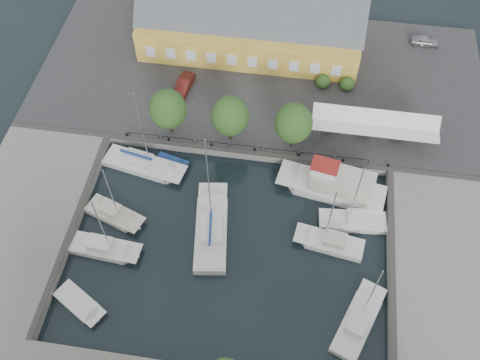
% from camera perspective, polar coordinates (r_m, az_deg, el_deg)
% --- Properties ---
extents(ground, '(140.00, 140.00, 0.00)m').
position_cam_1_polar(ground, '(55.98, -0.92, -5.85)').
color(ground, black).
rests_on(ground, ground).
extents(north_quay, '(56.00, 26.00, 1.00)m').
position_cam_1_polar(north_quay, '(69.71, 2.11, 10.87)').
color(north_quay, '#2D2D30').
rests_on(north_quay, ground).
extents(west_quay, '(12.00, 24.00, 1.00)m').
position_cam_1_polar(west_quay, '(60.69, -22.27, -4.13)').
color(west_quay, slate).
rests_on(west_quay, ground).
extents(east_quay, '(12.00, 24.00, 1.00)m').
position_cam_1_polar(east_quay, '(56.98, 21.49, -9.80)').
color(east_quay, slate).
rests_on(east_quay, ground).
extents(quay_edge_fittings, '(56.00, 24.72, 0.40)m').
position_cam_1_polar(quay_edge_fittings, '(57.54, -0.16, -1.26)').
color(quay_edge_fittings, '#383533').
rests_on(quay_edge_fittings, north_quay).
extents(warehouse, '(28.56, 14.00, 9.55)m').
position_cam_1_polar(warehouse, '(71.36, 0.63, 16.32)').
color(warehouse, '#BC8F2D').
rests_on(warehouse, north_quay).
extents(tent_canopy, '(14.00, 4.00, 2.83)m').
position_cam_1_polar(tent_canopy, '(61.97, 14.19, 5.95)').
color(tent_canopy, white).
rests_on(tent_canopy, north_quay).
extents(quay_trees, '(18.20, 4.20, 6.30)m').
position_cam_1_polar(quay_trees, '(59.15, -1.06, 6.83)').
color(quay_trees, black).
rests_on(quay_trees, north_quay).
extents(car_silver, '(3.69, 1.60, 1.24)m').
position_cam_1_polar(car_silver, '(77.18, 19.13, 13.84)').
color(car_silver, '#999AA0').
rests_on(car_silver, north_quay).
extents(car_red, '(2.22, 4.66, 1.47)m').
position_cam_1_polar(car_red, '(67.24, -6.02, 10.00)').
color(car_red, '#511612').
rests_on(car_red, north_quay).
extents(center_sailboat, '(4.59, 10.96, 14.38)m').
position_cam_1_polar(center_sailboat, '(55.90, -3.07, -5.36)').
color(center_sailboat, silver).
rests_on(center_sailboat, ground).
extents(trawler, '(12.32, 5.56, 5.00)m').
position_cam_1_polar(trawler, '(58.92, 10.19, -0.67)').
color(trawler, silver).
rests_on(trawler, ground).
extents(east_boat_a, '(7.34, 2.97, 10.31)m').
position_cam_1_polar(east_boat_a, '(57.72, 12.09, -4.39)').
color(east_boat_a, silver).
rests_on(east_boat_a, ground).
extents(east_boat_b, '(7.43, 3.42, 9.99)m').
position_cam_1_polar(east_boat_b, '(55.96, 9.65, -6.68)').
color(east_boat_b, silver).
rests_on(east_boat_b, ground).
extents(east_boat_c, '(5.29, 8.35, 10.40)m').
position_cam_1_polar(east_boat_c, '(52.86, 12.42, -14.64)').
color(east_boat_c, silver).
rests_on(east_boat_c, ground).
extents(west_boat_a, '(9.94, 4.56, 12.64)m').
position_cam_1_polar(west_boat_a, '(61.59, -10.33, 1.56)').
color(west_boat_a, silver).
rests_on(west_boat_a, ground).
extents(west_boat_b, '(6.93, 4.37, 9.32)m').
position_cam_1_polar(west_boat_b, '(58.47, -13.29, -3.61)').
color(west_boat_b, '#BDB8AA').
rests_on(west_boat_b, ground).
extents(west_boat_c, '(7.49, 2.88, 10.06)m').
position_cam_1_polar(west_boat_c, '(56.60, -14.26, -7.12)').
color(west_boat_c, silver).
rests_on(west_boat_c, ground).
extents(launch_sw, '(5.77, 4.53, 0.98)m').
position_cam_1_polar(launch_sw, '(54.77, -16.75, -12.53)').
color(launch_sw, silver).
rests_on(launch_sw, ground).
extents(launch_nw, '(4.08, 2.45, 0.88)m').
position_cam_1_polar(launch_nw, '(61.51, -7.34, 1.81)').
color(launch_nw, navy).
rests_on(launch_nw, ground).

